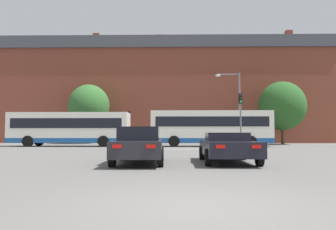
{
  "coord_description": "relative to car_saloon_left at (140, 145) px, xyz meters",
  "views": [
    {
      "loc": [
        -0.37,
        -5.45,
        1.19
      ],
      "look_at": [
        -0.91,
        23.81,
        2.85
      ],
      "focal_mm": 35.0,
      "sensor_mm": 36.0,
      "label": 1
    }
  ],
  "objects": [
    {
      "name": "street_lamp_junction",
      "position": [
        6.92,
        16.47,
        3.42
      ],
      "size": [
        2.26,
        0.36,
        6.73
      ],
      "color": "slate",
      "rests_on": "ground_plane"
    },
    {
      "name": "car_roadster_right",
      "position": [
        3.59,
        0.41,
        -0.1
      ],
      "size": [
        2.13,
        4.88,
        1.23
      ],
      "rotation": [
        0.0,
        0.0,
        -0.01
      ],
      "color": "black",
      "rests_on": "ground_plane"
    },
    {
      "name": "bus_crossing_lead",
      "position": [
        4.79,
        17.31,
        1.01
      ],
      "size": [
        11.02,
        2.77,
        3.27
      ],
      "rotation": [
        0.0,
        0.0,
        1.57
      ],
      "color": "silver",
      "rests_on": "ground_plane"
    },
    {
      "name": "bus_crossing_trailing",
      "position": [
        -8.32,
        17.22,
        0.93
      ],
      "size": [
        10.97,
        2.72,
        3.12
      ],
      "rotation": [
        0.0,
        0.0,
        1.57
      ],
      "color": "silver",
      "rests_on": "ground_plane"
    },
    {
      "name": "tree_distant",
      "position": [
        13.77,
        28.8,
        3.64
      ],
      "size": [
        4.22,
        4.22,
        6.61
      ],
      "color": "#4C3823",
      "rests_on": "ground_plane"
    },
    {
      "name": "tree_kerbside",
      "position": [
        13.39,
        23.24,
        3.5
      ],
      "size": [
        5.17,
        5.17,
        6.96
      ],
      "color": "#4C3823",
      "rests_on": "ground_plane"
    },
    {
      "name": "far_pavement",
      "position": [
        1.76,
        23.89,
        -0.74
      ],
      "size": [
        68.44,
        2.5,
        0.01
      ],
      "primitive_type": "cube",
      "color": "gray",
      "rests_on": "ground_plane"
    },
    {
      "name": "pedestrian_waiting",
      "position": [
        9.49,
        24.75,
        0.21
      ],
      "size": [
        0.46,
        0.38,
        1.63
      ],
      "rotation": [
        0.0,
        0.0,
        5.82
      ],
      "color": "black",
      "rests_on": "ground_plane"
    },
    {
      "name": "stop_line_strip",
      "position": [
        1.76,
        11.87,
        -0.74
      ],
      "size": [
        7.6,
        0.3,
        0.01
      ],
      "primitive_type": "cube",
      "color": "silver",
      "rests_on": "ground_plane"
    },
    {
      "name": "traffic_light_far_left",
      "position": [
        -3.64,
        23.59,
        1.77
      ],
      "size": [
        0.26,
        0.31,
        3.7
      ],
      "color": "slate",
      "rests_on": "ground_plane"
    },
    {
      "name": "brick_civic_building",
      "position": [
        -0.43,
        34.82,
        6.12
      ],
      "size": [
        46.2,
        15.03,
        15.82
      ],
      "color": "brown",
      "rests_on": "ground_plane"
    },
    {
      "name": "pedestrian_walking_east",
      "position": [
        6.03,
        23.92,
        0.25
      ],
      "size": [
        0.33,
        0.45,
        1.69
      ],
      "rotation": [
        0.0,
        0.0,
        1.26
      ],
      "color": "black",
      "rests_on": "ground_plane"
    },
    {
      "name": "tree_by_building",
      "position": [
        -8.74,
        25.48,
        3.74
      ],
      "size": [
        4.83,
        4.83,
        7.03
      ],
      "color": "#4C3823",
      "rests_on": "ground_plane"
    },
    {
      "name": "pedestrian_walking_west",
      "position": [
        9.78,
        24.47,
        0.19
      ],
      "size": [
        0.45,
        0.32,
        1.61
      ],
      "rotation": [
        0.0,
        0.0,
        2.86
      ],
      "color": "black",
      "rests_on": "ground_plane"
    },
    {
      "name": "ground_plane",
      "position": [
        1.76,
        -7.71,
        -0.74
      ],
      "size": [
        400.0,
        400.0,
        0.0
      ],
      "primitive_type": "plane",
      "color": "#605E5B"
    },
    {
      "name": "car_saloon_left",
      "position": [
        0.0,
        0.0,
        0.0
      ],
      "size": [
        2.04,
        4.88,
        1.45
      ],
      "rotation": [
        0.0,
        0.0,
        0.03
      ],
      "color": "#232328",
      "rests_on": "ground_plane"
    },
    {
      "name": "traffic_light_near_right",
      "position": [
        6.6,
        12.46,
        2.16
      ],
      "size": [
        0.26,
        0.31,
        4.33
      ],
      "color": "slate",
      "rests_on": "ground_plane"
    }
  ]
}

